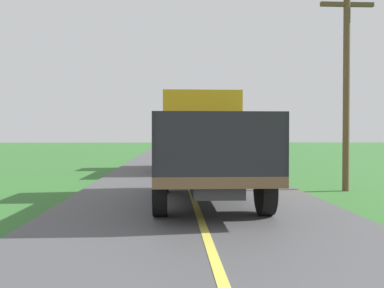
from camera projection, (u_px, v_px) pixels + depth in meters
The scene contains 3 objects.
banana_truck_near at pixel (204, 144), 10.47m from camera, with size 2.38×5.82×2.80m.
banana_truck_far at pixel (185, 140), 19.60m from camera, with size 2.38×5.81×2.80m.
utility_pole_roadside at pixel (346, 84), 12.20m from camera, with size 1.62×0.20×6.00m.
Camera 1 is at (-0.55, 1.34, 1.67)m, focal length 38.00 mm.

